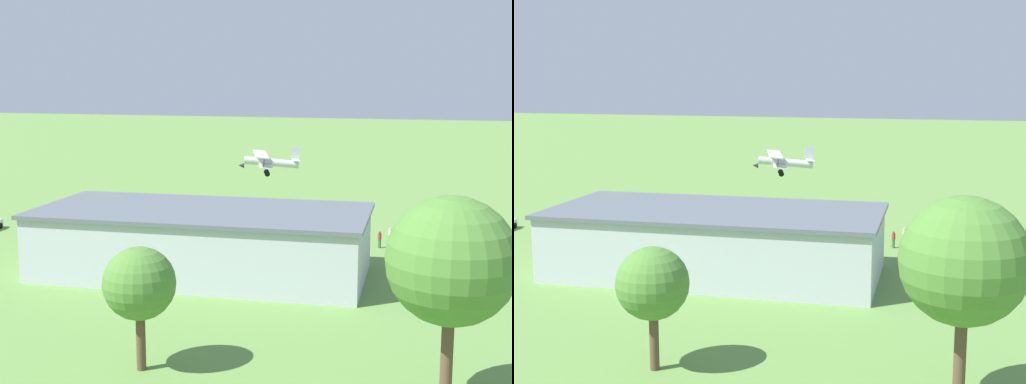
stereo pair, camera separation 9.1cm
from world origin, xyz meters
The scene contains 10 objects.
ground_plane centered at (0.00, 0.00, 0.00)m, with size 400.00×400.00×0.00m, color #608C42.
hangar centered at (-0.12, 29.93, 2.92)m, with size 29.27×14.54×5.82m.
biplane centered at (0.57, 4.70, 7.01)m, with size 7.57×8.75×3.53m.
car_yellow centered at (16.06, 19.05, 0.85)m, with size 2.19×4.52×1.64m.
car_green centered at (22.80, 18.48, 0.83)m, with size 2.04×3.94×1.61m.
person_watching_takeoff centered at (-14.92, 13.86, 0.84)m, with size 0.54×0.54×1.68m.
person_crossing_taxiway centered at (-14.05, 16.17, 0.87)m, with size 0.54×0.54×1.73m.
person_walking_on_apron centered at (10.98, 16.95, 0.78)m, with size 0.47×0.47×1.58m.
tree_by_windsock centered at (-3.67, 50.49, 5.24)m, with size 4.32×4.32×7.45m.
tree_behind_hangar_left centered at (-21.09, 50.83, 7.94)m, with size 6.70×6.70×11.33m.
Camera 2 is at (-21.16, 87.32, 17.27)m, focal length 50.22 mm.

